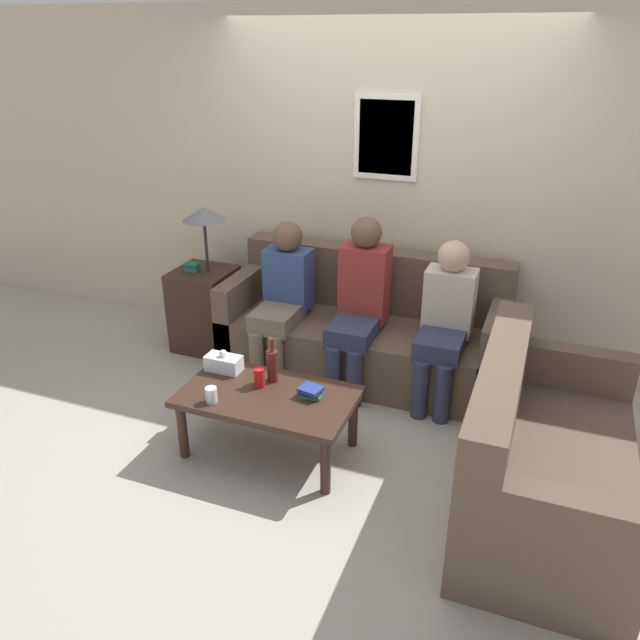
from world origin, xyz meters
name	(u,v)px	position (x,y,z in m)	size (l,w,h in m)	color
ground_plane	(342,400)	(0.00, 0.00, 0.00)	(16.00, 16.00, 0.00)	#ADA899
wall_back	(385,191)	(0.00, 0.93, 1.30)	(9.00, 0.08, 2.60)	beige
couch_main	(364,333)	(0.00, 0.50, 0.31)	(2.08, 0.82, 0.90)	brown
couch_side	(540,463)	(1.35, -0.69, 0.31)	(0.82, 1.53, 0.90)	brown
coffee_table	(268,402)	(-0.23, -0.72, 0.36)	(1.05, 0.61, 0.41)	#382319
side_table_with_lamp	(205,302)	(-1.33, 0.40, 0.39)	(0.45, 0.45, 1.19)	#382319
wine_bottle	(272,365)	(-0.27, -0.56, 0.52)	(0.07, 0.07, 0.29)	#562319
drinking_glass	(211,395)	(-0.50, -0.92, 0.46)	(0.07, 0.07, 0.09)	silver
book_stack	(311,392)	(0.02, -0.65, 0.44)	(0.15, 0.14, 0.06)	#237547
soda_can	(259,378)	(-0.31, -0.65, 0.47)	(0.07, 0.07, 0.12)	red
tissue_box	(224,363)	(-0.62, -0.55, 0.47)	(0.23, 0.12, 0.15)	silver
person_left	(283,293)	(-0.58, 0.30, 0.62)	(0.34, 0.59, 1.14)	#756651
person_middle	(360,299)	(0.02, 0.31, 0.67)	(0.34, 0.61, 1.23)	#2D334C
person_right	(446,318)	(0.63, 0.31, 0.62)	(0.34, 0.58, 1.13)	#2D334C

